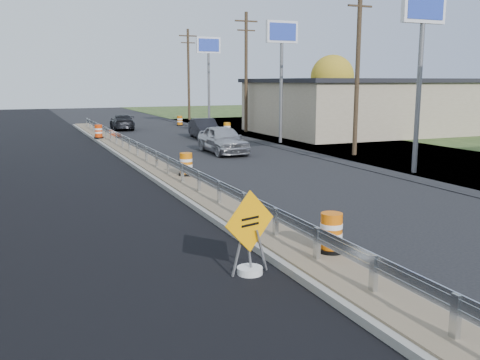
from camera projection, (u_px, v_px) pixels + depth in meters
name	position (u px, v px, depth m)	size (l,w,h in m)	color
ground	(219.00, 209.00, 17.21)	(140.00, 140.00, 0.00)	black
milled_overlay	(52.00, 171.00, 24.55)	(7.20, 120.00, 0.01)	black
median	(157.00, 169.00, 24.42)	(1.60, 55.00, 0.23)	gray
guardrail	(151.00, 153.00, 25.21)	(0.10, 46.15, 0.72)	silver
retail_building_near	(374.00, 105.00, 43.00)	(18.50, 12.50, 4.27)	tan
pylon_sign_south	(423.00, 24.00, 22.79)	(2.20, 0.30, 7.90)	slate
pylon_sign_mid	(282.00, 43.00, 34.55)	(2.20, 0.30, 7.90)	slate
pylon_sign_north	(208.00, 54.00, 47.21)	(2.20, 0.30, 7.90)	slate
utility_pole_smid	(358.00, 65.00, 28.89)	(1.90, 0.26, 9.40)	#473523
utility_pole_nmid	(246.00, 70.00, 42.45)	(1.90, 0.26, 9.40)	#473523
utility_pole_north	(189.00, 73.00, 56.02)	(1.90, 0.26, 9.40)	#473523
tree_far_yellow	(332.00, 77.00, 57.17)	(4.62, 4.62, 6.86)	#473523
caution_sign	(250.00, 253.00, 11.34)	(1.28, 0.56, 1.84)	white
barrel_median_near	(331.00, 233.00, 12.14)	(0.62, 0.62, 0.91)	black
barrel_median_mid	(186.00, 165.00, 22.05)	(0.64, 0.64, 0.94)	black
barrel_median_far	(99.00, 132.00, 36.40)	(0.63, 0.63, 0.93)	black
barrel_shoulder_mid	(227.00, 129.00, 40.89)	(0.66, 0.66, 0.97)	black
barrel_shoulder_far	(180.00, 121.00, 49.72)	(0.61, 0.61, 0.89)	black
car_silver	(223.00, 139.00, 30.53)	(1.87, 4.65, 1.58)	#B0AFB4
car_dark_mid	(204.00, 129.00, 38.48)	(1.51, 4.33, 1.43)	black
car_dark_far	(122.00, 122.00, 45.47)	(1.81, 4.45, 1.29)	black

